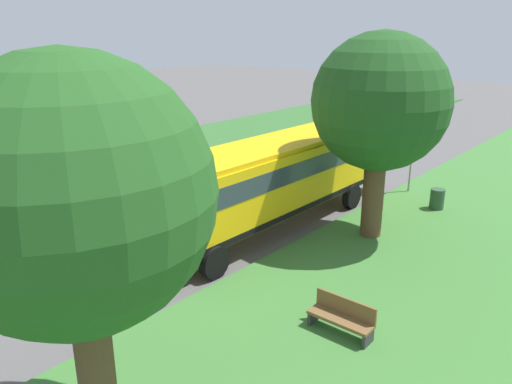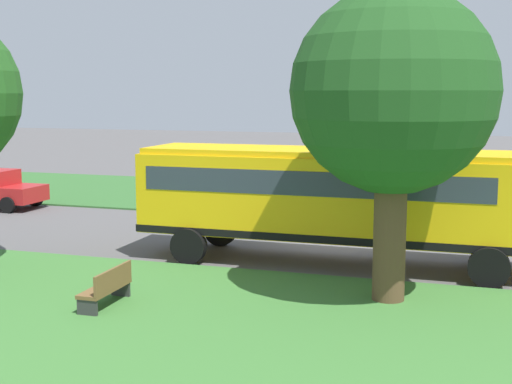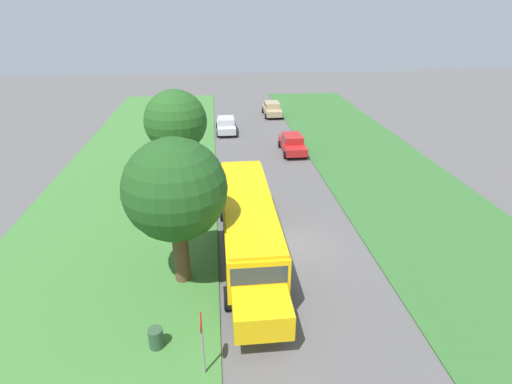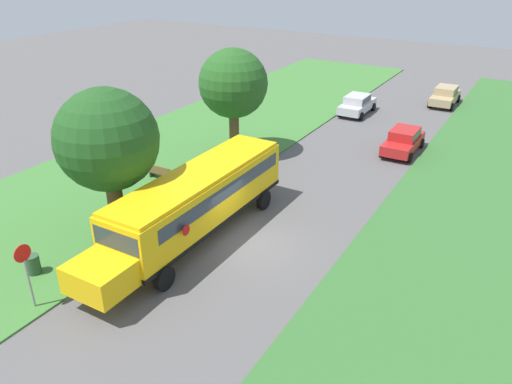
{
  "view_description": "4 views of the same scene",
  "coord_description": "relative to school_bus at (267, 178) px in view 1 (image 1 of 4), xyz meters",
  "views": [
    {
      "loc": [
        -13.15,
        12.53,
        7.03
      ],
      "look_at": [
        -2.33,
        -0.15,
        1.51
      ],
      "focal_mm": 35.0,
      "sensor_mm": 36.0,
      "label": 1
    },
    {
      "loc": [
        -21.38,
        -4.34,
        4.7
      ],
      "look_at": [
        -1.62,
        1.99,
        1.79
      ],
      "focal_mm": 50.0,
      "sensor_mm": 36.0,
      "label": 2
    },
    {
      "loc": [
        -3.81,
        -18.12,
        11.87
      ],
      "look_at": [
        -1.67,
        2.78,
        1.98
      ],
      "focal_mm": 28.0,
      "sensor_mm": 36.0,
      "label": 3
    },
    {
      "loc": [
        10.07,
        -16.61,
        12.07
      ],
      "look_at": [
        -0.63,
        1.62,
        1.78
      ],
      "focal_mm": 35.0,
      "sensor_mm": 36.0,
      "label": 4
    }
  ],
  "objects": [
    {
      "name": "park_bench",
      "position": [
        -5.6,
        4.03,
        -1.45
      ],
      "size": [
        1.61,
        0.52,
        0.92
      ],
      "color": "brown",
      "rests_on": "ground"
    },
    {
      "name": "grass_far_side",
      "position": [
        11.41,
        0.67,
        -1.89
      ],
      "size": [
        10.0,
        80.0,
        0.07
      ],
      "primitive_type": "cube",
      "color": "#33662D",
      "rests_on": "ground"
    },
    {
      "name": "trash_bin",
      "position": [
        -4.01,
        -5.88,
        -1.47
      ],
      "size": [
        0.56,
        0.56,
        0.9
      ],
      "primitive_type": "cylinder",
      "color": "#2D4C33",
      "rests_on": "ground"
    },
    {
      "name": "oak_tree_roadside_mid",
      "position": [
        -4.07,
        9.56,
        2.7
      ],
      "size": [
        4.28,
        4.28,
        6.81
      ],
      "color": "brown",
      "rests_on": "ground"
    },
    {
      "name": "grass_verge",
      "position": [
        -7.59,
        0.67,
        -1.88
      ],
      "size": [
        12.0,
        80.0,
        0.08
      ],
      "primitive_type": "cube",
      "color": "#3D7533",
      "rests_on": "ground"
    },
    {
      "name": "oak_tree_beside_bus",
      "position": [
        -3.3,
        -1.88,
        2.74
      ],
      "size": [
        4.51,
        4.51,
        6.99
      ],
      "color": "brown",
      "rests_on": "ground"
    },
    {
      "name": "stop_sign",
      "position": [
        -2.19,
        -7.28,
        -0.19
      ],
      "size": [
        0.08,
        0.68,
        2.74
      ],
      "color": "gray",
      "rests_on": "ground"
    },
    {
      "name": "ground_plane",
      "position": [
        2.41,
        0.67,
        -1.92
      ],
      "size": [
        120.0,
        120.0,
        0.0
      ],
      "primitive_type": "plane",
      "color": "#565454"
    },
    {
      "name": "school_bus",
      "position": [
        0.0,
        0.0,
        0.0
      ],
      "size": [
        2.84,
        12.42,
        3.16
      ],
      "color": "yellow",
      "rests_on": "ground"
    }
  ]
}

